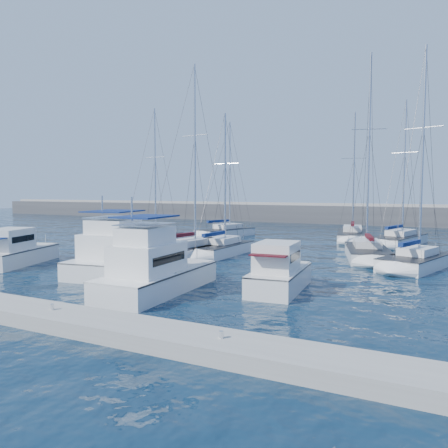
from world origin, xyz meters
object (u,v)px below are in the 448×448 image
at_px(sailboat_mid_a, 152,238).
at_px(sailboat_back_c, 399,240).
at_px(motor_yacht_stbd_inner, 155,272).
at_px(sailboat_mid_e, 415,261).
at_px(motor_yacht_stbd_outer, 279,274).
at_px(sailboat_back_b, 352,235).
at_px(sailboat_back_a, 226,232).
at_px(sailboat_mid_b, 189,251).
at_px(sailboat_mid_c, 221,249).
at_px(motor_yacht_port_inner, 121,256).
at_px(sailboat_mid_d, 367,252).
at_px(motor_yacht_port_outer, 14,252).

distance_m(sailboat_mid_a, sailboat_back_c, 25.93).
bearing_deg(motor_yacht_stbd_inner, sailboat_mid_e, 47.08).
bearing_deg(motor_yacht_stbd_outer, sailboat_back_b, 87.57).
xyz_separation_m(sailboat_back_a, sailboat_back_b, (14.55, 3.42, -0.01)).
distance_m(sailboat_mid_b, sailboat_mid_c, 3.03).
bearing_deg(sailboat_mid_e, sailboat_back_a, 165.77).
bearing_deg(motor_yacht_stbd_inner, sailboat_mid_a, 124.01).
height_order(motor_yacht_stbd_outer, sailboat_back_c, sailboat_back_c).
height_order(sailboat_mid_e, sailboat_back_c, sailboat_mid_e).
relative_size(motor_yacht_port_inner, motor_yacht_stbd_outer, 1.58).
bearing_deg(motor_yacht_stbd_inner, sailboat_mid_c, 100.21).
bearing_deg(sailboat_mid_b, motor_yacht_stbd_inner, -58.44).
bearing_deg(sailboat_mid_d, motor_yacht_port_inner, -150.74).
bearing_deg(motor_yacht_port_inner, sailboat_mid_a, 109.72).
height_order(motor_yacht_stbd_inner, sailboat_mid_e, sailboat_mid_e).
bearing_deg(sailboat_mid_c, sailboat_back_c, 49.34).
height_order(motor_yacht_port_inner, sailboat_mid_e, sailboat_mid_e).
relative_size(motor_yacht_port_inner, sailboat_mid_d, 0.56).
xyz_separation_m(sailboat_back_b, sailboat_back_c, (5.22, -2.84, 0.01)).
relative_size(sailboat_mid_d, sailboat_back_b, 1.15).
distance_m(motor_yacht_stbd_outer, sailboat_back_c, 25.74).
height_order(motor_yacht_stbd_outer, sailboat_mid_e, sailboat_mid_e).
relative_size(motor_yacht_stbd_inner, sailboat_mid_b, 0.52).
bearing_deg(sailboat_mid_a, sailboat_mid_b, -30.97).
relative_size(motor_yacht_port_inner, sailboat_back_c, 0.63).
bearing_deg(sailboat_mid_d, sailboat_back_a, 135.53).
relative_size(sailboat_mid_c, sailboat_mid_e, 0.78).
height_order(sailboat_mid_a, sailboat_back_a, sailboat_mid_a).
bearing_deg(sailboat_back_c, sailboat_mid_b, -116.68).
bearing_deg(sailboat_mid_d, sailboat_mid_c, -178.92).
relative_size(motor_yacht_stbd_inner, sailboat_back_b, 0.57).
bearing_deg(sailboat_back_b, sailboat_back_a, -176.70).
distance_m(motor_yacht_stbd_outer, sailboat_mid_b, 13.81).
bearing_deg(motor_yacht_port_inner, sailboat_mid_e, 21.10).
height_order(sailboat_back_a, sailboat_back_c, sailboat_back_c).
relative_size(motor_yacht_stbd_outer, sailboat_mid_e, 0.38).
xyz_separation_m(motor_yacht_stbd_inner, sailboat_mid_c, (-3.17, 14.36, -0.63)).
distance_m(motor_yacht_stbd_outer, sailboat_mid_d, 14.39).
bearing_deg(sailboat_mid_b, sailboat_back_b, 72.32).
relative_size(sailboat_back_a, sailboat_back_c, 0.93).
height_order(motor_yacht_port_outer, sailboat_mid_d, sailboat_mid_d).
bearing_deg(sailboat_back_c, motor_yacht_port_outer, -118.71).
distance_m(sailboat_mid_a, sailboat_mid_d, 22.27).
xyz_separation_m(sailboat_mid_e, sailboat_back_a, (-22.03, 13.77, -0.04)).
xyz_separation_m(motor_yacht_stbd_outer, sailboat_mid_b, (-10.91, 8.46, -0.41)).
distance_m(sailboat_mid_a, sailboat_mid_c, 11.22).
bearing_deg(sailboat_mid_c, motor_yacht_port_inner, -101.55).
relative_size(sailboat_mid_b, sailboat_mid_d, 0.96).
xyz_separation_m(sailboat_mid_d, sailboat_back_c, (1.54, 11.26, -0.03)).
relative_size(motor_yacht_port_inner, sailboat_back_b, 0.65).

